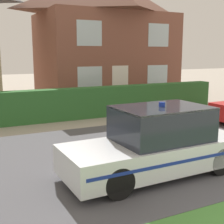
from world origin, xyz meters
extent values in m
cube|color=#4C4C51|center=(0.00, 4.66, 0.01)|extent=(28.00, 6.73, 0.01)
cube|color=#2D662D|center=(-0.48, 9.78, 0.66)|extent=(15.40, 0.62, 1.32)
cylinder|color=black|center=(-1.83, 3.70, 0.33)|extent=(0.65, 0.21, 0.65)
cylinder|color=black|center=(-1.80, 2.27, 0.33)|extent=(0.65, 0.21, 0.65)
cylinder|color=black|center=(0.85, 3.75, 0.33)|extent=(0.65, 0.21, 0.65)
cylinder|color=black|center=(0.88, 2.33, 0.33)|extent=(0.65, 0.21, 0.65)
cube|color=silver|center=(-0.48, 3.01, 0.50)|extent=(4.36, 1.72, 0.63)
cube|color=#232833|center=(-0.31, 3.02, 1.21)|extent=(2.12, 1.51, 0.78)
cube|color=silver|center=(-0.31, 3.02, 1.58)|extent=(2.12, 1.51, 0.04)
cube|color=navy|center=(-0.50, 3.83, 0.55)|extent=(4.11, 0.09, 0.07)
cube|color=navy|center=(-0.46, 2.20, 0.55)|extent=(4.11, 0.09, 0.07)
cylinder|color=#1933A5|center=(-0.31, 3.02, 1.65)|extent=(0.14, 0.14, 0.10)
cylinder|color=black|center=(5.35, 6.55, 0.32)|extent=(0.61, 0.22, 0.61)
cube|color=brown|center=(4.06, 15.41, 2.57)|extent=(7.84, 5.46, 5.13)
cube|color=white|center=(3.72, 12.66, 1.05)|extent=(1.00, 0.02, 2.10)
cube|color=silver|center=(1.91, 12.66, 1.44)|extent=(1.40, 0.02, 1.30)
cube|color=silver|center=(6.22, 12.66, 1.44)|extent=(1.40, 0.02, 1.30)
cube|color=silver|center=(1.91, 12.66, 3.80)|extent=(1.40, 0.02, 1.30)
cube|color=silver|center=(6.22, 12.66, 3.80)|extent=(1.40, 0.02, 1.30)
camera|label=1|loc=(-4.42, -2.72, 2.80)|focal=50.00mm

